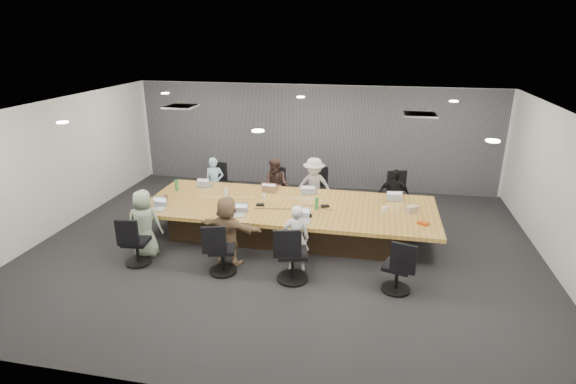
% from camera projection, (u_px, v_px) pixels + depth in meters
% --- Properties ---
extents(floor, '(10.00, 8.00, 0.00)m').
position_uv_depth(floor, '(284.00, 247.00, 9.10)').
color(floor, '#242426').
rests_on(floor, ground).
extents(ceiling, '(10.00, 8.00, 0.00)m').
position_uv_depth(ceiling, '(284.00, 109.00, 8.15)').
color(ceiling, white).
rests_on(ceiling, wall_back).
extents(wall_back, '(10.00, 0.00, 2.80)m').
position_uv_depth(wall_back, '(314.00, 137.00, 12.31)').
color(wall_back, silver).
rests_on(wall_back, ground).
extents(wall_front, '(10.00, 0.00, 2.80)m').
position_uv_depth(wall_front, '(209.00, 295.00, 4.94)').
color(wall_front, silver).
rests_on(wall_front, ground).
extents(wall_left, '(0.00, 8.00, 2.80)m').
position_uv_depth(wall_left, '(55.00, 167.00, 9.56)').
color(wall_left, silver).
rests_on(wall_left, ground).
extents(wall_right, '(0.00, 8.00, 2.80)m').
position_uv_depth(wall_right, '(569.00, 200.00, 7.69)').
color(wall_right, silver).
rests_on(wall_right, ground).
extents(curtain, '(9.80, 0.04, 2.80)m').
position_uv_depth(curtain, '(314.00, 137.00, 12.24)').
color(curtain, '#5C5C65').
rests_on(curtain, ground).
extents(conference_table, '(6.00, 2.20, 0.74)m').
position_uv_depth(conference_table, '(289.00, 219.00, 9.42)').
color(conference_table, '#332416').
rests_on(conference_table, ground).
extents(chair_0, '(0.67, 0.67, 0.80)m').
position_uv_depth(chair_0, '(220.00, 187.00, 11.39)').
color(chair_0, black).
rests_on(chair_0, ground).
extents(chair_1, '(0.62, 0.62, 0.73)m').
position_uv_depth(chair_1, '(279.00, 192.00, 11.11)').
color(chair_1, black).
rests_on(chair_1, ground).
extents(chair_2, '(0.64, 0.64, 0.82)m').
position_uv_depth(chair_2, '(316.00, 193.00, 10.93)').
color(chair_2, black).
rests_on(chair_2, ground).
extents(chair_3, '(0.71, 0.71, 0.85)m').
position_uv_depth(chair_3, '(393.00, 198.00, 10.58)').
color(chair_3, black).
rests_on(chair_3, ground).
extents(chair_4, '(0.56, 0.56, 0.75)m').
position_uv_depth(chair_4, '(137.00, 245.00, 8.34)').
color(chair_4, black).
rests_on(chair_4, ground).
extents(chair_5, '(0.65, 0.65, 0.78)m').
position_uv_depth(chair_5, '(222.00, 253.00, 8.02)').
color(chair_5, black).
rests_on(chair_5, ground).
extents(chair_6, '(0.71, 0.71, 0.87)m').
position_uv_depth(chair_6, '(293.00, 257.00, 7.77)').
color(chair_6, black).
rests_on(chair_6, ground).
extents(chair_7, '(0.64, 0.64, 0.76)m').
position_uv_depth(chair_7, '(397.00, 271.00, 7.46)').
color(chair_7, black).
rests_on(chair_7, ground).
extents(person_0, '(0.52, 0.40, 1.25)m').
position_uv_depth(person_0, '(215.00, 183.00, 10.99)').
color(person_0, '#95C1E2').
rests_on(person_0, ground).
extents(laptop_0, '(0.29, 0.21, 0.02)m').
position_uv_depth(laptop_0, '(206.00, 185.00, 10.44)').
color(laptop_0, '#B2B2B7').
rests_on(laptop_0, conference_table).
extents(person_1, '(0.73, 0.62, 1.32)m').
position_uv_depth(person_1, '(276.00, 186.00, 10.69)').
color(person_1, '#352522').
rests_on(person_1, ground).
extents(laptop_1, '(0.36, 0.26, 0.02)m').
position_uv_depth(laptop_1, '(271.00, 190.00, 10.15)').
color(laptop_1, '#8C6647').
rests_on(laptop_1, conference_table).
extents(person_2, '(0.91, 0.53, 1.39)m').
position_uv_depth(person_2, '(314.00, 187.00, 10.51)').
color(person_2, '#B3B3B3').
rests_on(person_2, ground).
extents(laptop_2, '(0.37, 0.29, 0.02)m').
position_uv_depth(laptop_2, '(310.00, 192.00, 9.98)').
color(laptop_2, '#B2B2B7').
rests_on(laptop_2, conference_table).
extents(person_3, '(0.76, 0.42, 1.23)m').
position_uv_depth(person_3, '(394.00, 195.00, 10.19)').
color(person_3, black).
rests_on(person_3, ground).
extents(laptop_3, '(0.35, 0.26, 0.02)m').
position_uv_depth(laptop_3, '(395.00, 198.00, 9.64)').
color(laptop_3, '#B2B2B7').
rests_on(laptop_3, conference_table).
extents(person_4, '(0.72, 0.53, 1.34)m').
position_uv_depth(person_4, '(144.00, 224.00, 8.56)').
color(person_4, '#89A185').
rests_on(person_4, ground).
extents(laptop_4, '(0.29, 0.20, 0.02)m').
position_uv_depth(laptop_4, '(157.00, 209.00, 9.04)').
color(laptop_4, '#B2B2B7').
rests_on(laptop_4, conference_table).
extents(person_5, '(1.28, 0.58, 1.33)m').
position_uv_depth(person_5, '(228.00, 231.00, 8.25)').
color(person_5, '#826648').
rests_on(person_5, ground).
extents(laptop_5, '(0.34, 0.27, 0.02)m').
position_uv_depth(laptop_5, '(237.00, 215.00, 8.73)').
color(laptop_5, '#B2B2B7').
rests_on(laptop_5, conference_table).
extents(person_6, '(0.51, 0.39, 1.27)m').
position_uv_depth(person_6, '(296.00, 238.00, 8.03)').
color(person_6, silver).
rests_on(person_6, ground).
extents(laptop_6, '(0.40, 0.32, 0.02)m').
position_uv_depth(laptop_6, '(302.00, 221.00, 8.49)').
color(laptop_6, '#B2B2B7').
rests_on(laptop_6, conference_table).
extents(bottle_green_left, '(0.09, 0.09, 0.26)m').
position_uv_depth(bottle_green_left, '(177.00, 185.00, 10.09)').
color(bottle_green_left, '#2C7538').
rests_on(bottle_green_left, conference_table).
extents(bottle_green_right, '(0.07, 0.07, 0.25)m').
position_uv_depth(bottle_green_right, '(317.00, 203.00, 9.02)').
color(bottle_green_right, '#2C7538').
rests_on(bottle_green_right, conference_table).
extents(bottle_clear, '(0.09, 0.09, 0.23)m').
position_uv_depth(bottle_clear, '(226.00, 194.00, 9.59)').
color(bottle_clear, silver).
rests_on(bottle_clear, conference_table).
extents(cup_white_far, '(0.08, 0.08, 0.09)m').
position_uv_depth(cup_white_far, '(264.00, 196.00, 9.66)').
color(cup_white_far, white).
rests_on(cup_white_far, conference_table).
extents(cup_white_near, '(0.09, 0.09, 0.11)m').
position_uv_depth(cup_white_near, '(384.00, 209.00, 8.92)').
color(cup_white_near, white).
rests_on(cup_white_near, conference_table).
extents(mug_brown, '(0.12, 0.12, 0.11)m').
position_uv_depth(mug_brown, '(166.00, 197.00, 9.55)').
color(mug_brown, brown).
rests_on(mug_brown, conference_table).
extents(mic_left, '(0.18, 0.14, 0.03)m').
position_uv_depth(mic_left, '(260.00, 205.00, 9.25)').
color(mic_left, black).
rests_on(mic_left, conference_table).
extents(mic_right, '(0.20, 0.17, 0.03)m').
position_uv_depth(mic_right, '(325.00, 206.00, 9.18)').
color(mic_right, black).
rests_on(mic_right, conference_table).
extents(stapler, '(0.18, 0.08, 0.07)m').
position_uv_depth(stapler, '(307.00, 216.00, 8.67)').
color(stapler, black).
rests_on(stapler, conference_table).
extents(canvas_bag, '(0.28, 0.26, 0.13)m').
position_uv_depth(canvas_bag, '(412.00, 209.00, 8.89)').
color(canvas_bag, tan).
rests_on(canvas_bag, conference_table).
extents(snack_packet, '(0.24, 0.22, 0.04)m').
position_uv_depth(snack_packet, '(423.00, 223.00, 8.35)').
color(snack_packet, '#C3450C').
rests_on(snack_packet, conference_table).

